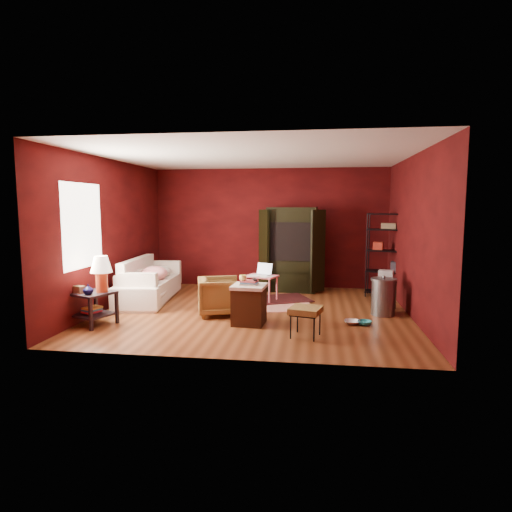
{
  "coord_description": "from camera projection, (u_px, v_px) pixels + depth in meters",
  "views": [
    {
      "loc": [
        1.09,
        -7.6,
        1.93
      ],
      "look_at": [
        0.0,
        0.2,
        1.0
      ],
      "focal_mm": 30.0,
      "sensor_mm": 36.0,
      "label": 1
    }
  ],
  "objects": [
    {
      "name": "pet_bowl_steel",
      "position": [
        352.0,
        316.0,
        6.98
      ],
      "size": [
        0.26,
        0.08,
        0.26
      ],
      "primitive_type": "imported",
      "rotation": [
        0.0,
        0.0,
        -0.06
      ],
      "color": "silver",
      "rests_on": "ground"
    },
    {
      "name": "side_table",
      "position": [
        97.0,
        284.0,
        6.9
      ],
      "size": [
        0.74,
        0.74,
        1.13
      ],
      "rotation": [
        0.0,
        0.0,
        -0.39
      ],
      "color": "black",
      "rests_on": "ground"
    },
    {
      "name": "room",
      "position": [
        252.0,
        235.0,
        7.68
      ],
      "size": [
        5.54,
        5.04,
        2.84
      ],
      "color": "brown",
      "rests_on": "ground"
    },
    {
      "name": "laptop_desk",
      "position": [
        262.0,
        278.0,
        8.67
      ],
      "size": [
        0.72,
        0.63,
        0.76
      ],
      "rotation": [
        0.0,
        0.0,
        -0.36
      ],
      "color": "#FF7482",
      "rests_on": "ground"
    },
    {
      "name": "rug_round",
      "position": [
        274.0,
        303.0,
        8.46
      ],
      "size": [
        1.54,
        1.54,
        0.01
      ],
      "rotation": [
        0.0,
        0.0,
        -0.09
      ],
      "color": "beige",
      "rests_on": "ground"
    },
    {
      "name": "trash_can",
      "position": [
        383.0,
        296.0,
        7.55
      ],
      "size": [
        0.51,
        0.51,
        0.71
      ],
      "rotation": [
        0.0,
        0.0,
        0.15
      ],
      "color": "slate",
      "rests_on": "ground"
    },
    {
      "name": "sofa_cushions",
      "position": [
        149.0,
        282.0,
        8.7
      ],
      "size": [
        0.88,
        1.94,
        0.79
      ],
      "rotation": [
        0.0,
        0.0,
        0.06
      ],
      "color": "beige",
      "rests_on": "sofa"
    },
    {
      "name": "mug",
      "position": [
        243.0,
        277.0,
        6.9
      ],
      "size": [
        0.13,
        0.1,
        0.12
      ],
      "primitive_type": "imported",
      "rotation": [
        0.0,
        0.0,
        -0.08
      ],
      "color": "#FFF47C",
      "rests_on": "hamper"
    },
    {
      "name": "sofa",
      "position": [
        149.0,
        279.0,
        8.73
      ],
      "size": [
        0.92,
        2.31,
        0.88
      ],
      "primitive_type": "imported",
      "rotation": [
        0.0,
        0.0,
        1.69
      ],
      "color": "beige",
      "rests_on": "ground"
    },
    {
      "name": "footstool",
      "position": [
        306.0,
        311.0,
        6.28
      ],
      "size": [
        0.53,
        0.53,
        0.45
      ],
      "rotation": [
        0.0,
        0.0,
        -0.25
      ],
      "color": "black",
      "rests_on": "ground"
    },
    {
      "name": "small_stand",
      "position": [
        386.0,
        280.0,
        7.91
      ],
      "size": [
        0.46,
        0.46,
        0.74
      ],
      "rotation": [
        0.0,
        0.0,
        -0.29
      ],
      "color": "black",
      "rests_on": "ground"
    },
    {
      "name": "rug_oriental",
      "position": [
        276.0,
        299.0,
        8.79
      ],
      "size": [
        1.58,
        1.37,
        0.01
      ],
      "rotation": [
        0.0,
        0.0,
        0.44
      ],
      "color": "#4A1315",
      "rests_on": "ground"
    },
    {
      "name": "vase",
      "position": [
        88.0,
        290.0,
        6.71
      ],
      "size": [
        0.18,
        0.19,
        0.16
      ],
      "primitive_type": "imported",
      "rotation": [
        0.0,
        0.0,
        0.16
      ],
      "color": "#0C0D3F",
      "rests_on": "side_table"
    },
    {
      "name": "hamper",
      "position": [
        249.0,
        304.0,
        6.97
      ],
      "size": [
        0.56,
        0.56,
        0.75
      ],
      "rotation": [
        0.0,
        0.0,
        -0.07
      ],
      "color": "#3D1D0E",
      "rests_on": "ground"
    },
    {
      "name": "armchair",
      "position": [
        219.0,
        294.0,
        7.58
      ],
      "size": [
        0.85,
        0.88,
        0.73
      ],
      "primitive_type": "imported",
      "rotation": [
        0.0,
        0.0,
        1.87
      ],
      "color": "black",
      "rests_on": "ground"
    },
    {
      "name": "tv_armoire",
      "position": [
        292.0,
        248.0,
        9.62
      ],
      "size": [
        1.49,
        0.85,
        1.89
      ],
      "rotation": [
        0.0,
        0.0,
        -0.07
      ],
      "color": "black",
      "rests_on": "ground"
    },
    {
      "name": "wire_shelving",
      "position": [
        388.0,
        251.0,
        9.0
      ],
      "size": [
        0.93,
        0.57,
        1.77
      ],
      "rotation": [
        0.0,
        0.0,
        -0.25
      ],
      "color": "black",
      "rests_on": "ground"
    },
    {
      "name": "pet_bowl_turquoise",
      "position": [
        365.0,
        318.0,
        6.93
      ],
      "size": [
        0.24,
        0.15,
        0.23
      ],
      "primitive_type": "imported",
      "rotation": [
        0.0,
        0.0,
        0.39
      ],
      "color": "#27ACB8",
      "rests_on": "ground"
    }
  ]
}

